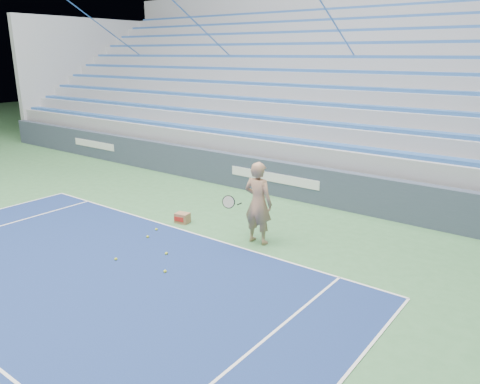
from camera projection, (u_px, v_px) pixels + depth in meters
name	position (u px, v px, depth m)	size (l,w,h in m)	color
sponsor_barrier	(276.00, 178.00, 14.55)	(30.00, 0.32, 1.10)	#374253
bleachers	(356.00, 104.00, 18.40)	(31.00, 9.15, 7.30)	#989AA0
tennis_player	(258.00, 203.00, 10.75)	(0.97, 0.87, 1.95)	tan
ball_box	(182.00, 218.00, 12.26)	(0.40, 0.33, 0.27)	#926646
tennis_ball_0	(165.00, 271.00, 9.48)	(0.07, 0.07, 0.07)	#BBD02A
tennis_ball_1	(156.00, 229.00, 11.74)	(0.07, 0.07, 0.07)	#BBD02A
tennis_ball_2	(166.00, 253.00, 10.33)	(0.07, 0.07, 0.07)	#BBD02A
tennis_ball_3	(116.00, 259.00, 10.05)	(0.07, 0.07, 0.07)	#BBD02A
tennis_ball_4	(184.00, 216.00, 12.72)	(0.07, 0.07, 0.07)	#BBD02A
tennis_ball_5	(148.00, 237.00, 11.27)	(0.07, 0.07, 0.07)	#BBD02A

